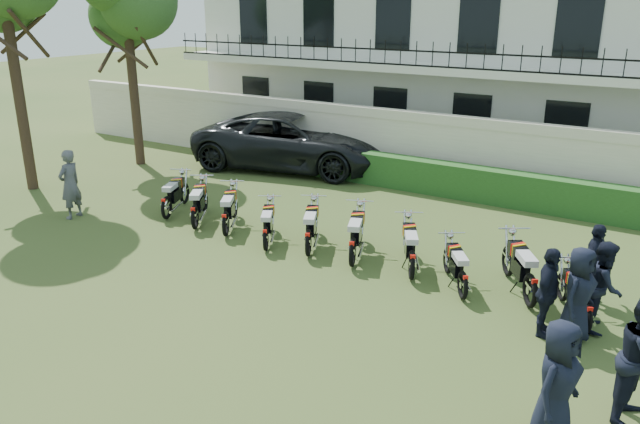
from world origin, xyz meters
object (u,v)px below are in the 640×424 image
object	(u,v)px
motorcycle_3	(266,233)
motorcycle_7	(463,279)
motorcycle_6	(412,258)
motorcycle_8	(531,283)
suv	(294,141)
motorcycle_5	(353,245)
officer_2	(547,293)
motorcycle_0	(166,202)
officer_0	(557,384)
motorcycle_9	(586,310)
motorcycle_2	(225,218)
inspector	(70,184)
motorcycle_1	(194,211)
officer_3	(578,295)
motorcycle_4	(308,236)
officer_5	(594,264)
officer_4	(603,286)

from	to	relation	value
motorcycle_3	motorcycle_7	distance (m)	4.80
motorcycle_6	motorcycle_8	world-z (taller)	motorcycle_8
motorcycle_6	suv	bearing A→B (deg)	110.50
motorcycle_5	officer_2	world-z (taller)	officer_2
motorcycle_0	officer_0	world-z (taller)	officer_0
motorcycle_5	motorcycle_9	bearing A→B (deg)	-25.87
motorcycle_2	motorcycle_9	size ratio (longest dim) A/B	1.10
motorcycle_5	motorcycle_6	xyz separation A→B (m)	(1.39, 0.06, -0.02)
motorcycle_9	inspector	world-z (taller)	inspector
motorcycle_6	motorcycle_7	bearing A→B (deg)	-42.23
motorcycle_1	officer_2	bearing A→B (deg)	-36.60
motorcycle_0	suv	xyz separation A→B (m)	(-0.17, 6.34, 0.46)
motorcycle_0	officer_3	world-z (taller)	officer_3
motorcycle_4	officer_2	size ratio (longest dim) A/B	1.12
suv	officer_0	world-z (taller)	suv
officer_5	motorcycle_4	bearing A→B (deg)	103.69
motorcycle_8	officer_2	distance (m)	1.07
officer_2	motorcycle_5	bearing A→B (deg)	78.36
motorcycle_6	officer_3	size ratio (longest dim) A/B	1.05
motorcycle_4	officer_5	size ratio (longest dim) A/B	1.14
motorcycle_2	motorcycle_9	distance (m)	8.50
motorcycle_3	motorcycle_8	bearing A→B (deg)	-27.16
motorcycle_2	motorcycle_4	bearing A→B (deg)	-30.07
motorcycle_2	motorcycle_3	distance (m)	1.43
motorcycle_8	officer_0	bearing A→B (deg)	-104.05
motorcycle_0	motorcycle_8	xyz separation A→B (m)	(9.61, 0.00, 0.03)
motorcycle_1	suv	world-z (taller)	suv
officer_0	officer_3	world-z (taller)	officer_0
motorcycle_6	officer_3	world-z (taller)	officer_3
motorcycle_3	officer_2	distance (m)	6.52
motorcycle_4	motorcycle_2	bearing A→B (deg)	153.73
officer_0	motorcycle_2	bearing A→B (deg)	79.35
motorcycle_9	motorcycle_1	bearing A→B (deg)	149.07
motorcycle_9	officer_0	size ratio (longest dim) A/B	0.90
motorcycle_7	motorcycle_1	bearing A→B (deg)	144.37
officer_4	officer_0	bearing A→B (deg)	171.54
motorcycle_5	officer_2	size ratio (longest dim) A/B	1.20
motorcycle_2	officer_2	distance (m)	7.94
officer_0	officer_4	world-z (taller)	officer_0
motorcycle_6	inspector	bearing A→B (deg)	158.51
motorcycle_0	motorcycle_4	world-z (taller)	motorcycle_4
motorcycle_4	officer_3	size ratio (longest dim) A/B	1.07
officer_5	inspector	bearing A→B (deg)	103.07
motorcycle_5	suv	xyz separation A→B (m)	(-5.95, 6.45, 0.43)
motorcycle_4	officer_5	xyz separation A→B (m)	(5.91, 1.04, 0.30)
motorcycle_2	officer_4	world-z (taller)	officer_4
motorcycle_4	motorcycle_1	bearing A→B (deg)	154.22
motorcycle_6	motorcycle_8	bearing A→B (deg)	-27.32
motorcycle_2	inspector	xyz separation A→B (m)	(-4.49, -1.06, 0.44)
officer_0	motorcycle_9	bearing A→B (deg)	14.86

